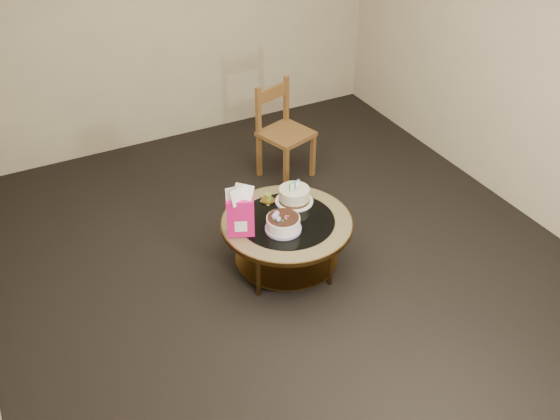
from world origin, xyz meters
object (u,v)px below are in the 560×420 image
cream_cake (294,196)px  dining_chair (283,131)px  coffee_table (287,228)px  decorated_cake (283,224)px  gift_bag (240,211)px

cream_cake → dining_chair: size_ratio=0.33×
coffee_table → decorated_cake: decorated_cake is taller
coffee_table → decorated_cake: size_ratio=3.71×
gift_bag → decorated_cake: bearing=2.8°
cream_cake → dining_chair: 1.16m
coffee_table → decorated_cake: 0.18m
coffee_table → cream_cake: (0.17, 0.19, 0.14)m
decorated_cake → gift_bag: bearing=159.9°
coffee_table → dining_chair: 1.41m
gift_bag → dining_chair: size_ratio=0.43×
decorated_cake → coffee_table: bearing=48.7°
cream_cake → gift_bag: bearing=-175.7°
coffee_table → cream_cake: size_ratio=3.37×
decorated_cake → gift_bag: size_ratio=0.69×
coffee_table → cream_cake: cream_cake is taller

